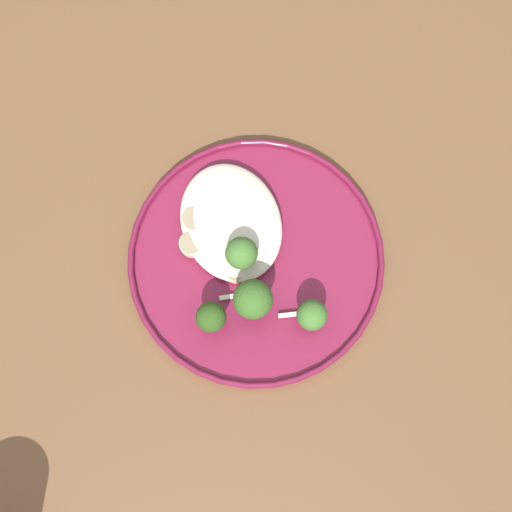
# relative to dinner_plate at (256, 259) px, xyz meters

# --- Properties ---
(ground) EXTENTS (6.00, 6.00, 0.00)m
(ground) POSITION_rel_dinner_plate_xyz_m (0.03, -0.03, -0.75)
(ground) COLOR #2D2B28
(wooden_dining_table) EXTENTS (1.40, 1.00, 0.74)m
(wooden_dining_table) POSITION_rel_dinner_plate_xyz_m (0.03, -0.03, -0.09)
(wooden_dining_table) COLOR brown
(wooden_dining_table) RESTS_ON ground
(dinner_plate) EXTENTS (0.29, 0.29, 0.02)m
(dinner_plate) POSITION_rel_dinner_plate_xyz_m (0.00, 0.00, 0.00)
(dinner_plate) COLOR maroon
(dinner_plate) RESTS_ON wooden_dining_table
(noodle_bed) EXTENTS (0.14, 0.11, 0.02)m
(noodle_bed) POSITION_rel_dinner_plate_xyz_m (-0.05, -0.01, 0.01)
(noodle_bed) COLOR beige
(noodle_bed) RESTS_ON dinner_plate
(seared_scallop_rear_pale) EXTENTS (0.03, 0.03, 0.01)m
(seared_scallop_rear_pale) POSITION_rel_dinner_plate_xyz_m (-0.05, -0.03, 0.01)
(seared_scallop_rear_pale) COLOR #E5C689
(seared_scallop_rear_pale) RESTS_ON dinner_plate
(seared_scallop_tilted_round) EXTENTS (0.03, 0.03, 0.01)m
(seared_scallop_tilted_round) POSITION_rel_dinner_plate_xyz_m (-0.03, -0.01, 0.01)
(seared_scallop_tilted_round) COLOR #E5C689
(seared_scallop_tilted_round) RESTS_ON dinner_plate
(seared_scallop_tiny_bay) EXTENTS (0.02, 0.02, 0.02)m
(seared_scallop_tiny_bay) POSITION_rel_dinner_plate_xyz_m (-0.06, -0.01, 0.01)
(seared_scallop_tiny_bay) COLOR #E5C689
(seared_scallop_tiny_bay) RESTS_ON dinner_plate
(seared_scallop_on_noodles) EXTENTS (0.03, 0.03, 0.01)m
(seared_scallop_on_noodles) POSITION_rel_dinner_plate_xyz_m (-0.04, -0.06, 0.01)
(seared_scallop_on_noodles) COLOR beige
(seared_scallop_on_noodles) RESTS_ON dinner_plate
(seared_scallop_large_seared) EXTENTS (0.02, 0.02, 0.01)m
(seared_scallop_large_seared) POSITION_rel_dinner_plate_xyz_m (0.01, -0.03, 0.01)
(seared_scallop_large_seared) COLOR beige
(seared_scallop_large_seared) RESTS_ON dinner_plate
(seared_scallop_front_small) EXTENTS (0.03, 0.03, 0.02)m
(seared_scallop_front_small) POSITION_rel_dinner_plate_xyz_m (-0.06, -0.05, 0.01)
(seared_scallop_front_small) COLOR beige
(seared_scallop_front_small) RESTS_ON dinner_plate
(broccoli_floret_tall_stalk) EXTENTS (0.04, 0.04, 0.06)m
(broccoli_floret_tall_stalk) POSITION_rel_dinner_plate_xyz_m (-0.00, -0.02, 0.04)
(broccoli_floret_tall_stalk) COLOR #7A994C
(broccoli_floret_tall_stalk) RESTS_ON dinner_plate
(broccoli_floret_right_tilted) EXTENTS (0.03, 0.03, 0.05)m
(broccoli_floret_right_tilted) POSITION_rel_dinner_plate_xyz_m (0.08, 0.03, 0.03)
(broccoli_floret_right_tilted) COLOR #7A994C
(broccoli_floret_right_tilted) RESTS_ON dinner_plate
(broccoli_floret_small_sprig) EXTENTS (0.03, 0.03, 0.05)m
(broccoli_floret_small_sprig) POSITION_rel_dinner_plate_xyz_m (0.05, -0.07, 0.03)
(broccoli_floret_small_sprig) COLOR #89A356
(broccoli_floret_small_sprig) RESTS_ON dinner_plate
(broccoli_floret_beside_noodles) EXTENTS (0.04, 0.04, 0.06)m
(broccoli_floret_beside_noodles) POSITION_rel_dinner_plate_xyz_m (0.05, -0.02, 0.04)
(broccoli_floret_beside_noodles) COLOR #7A994C
(broccoli_floret_beside_noodles) RESTS_ON dinner_plate
(onion_sliver_long_sliver) EXTENTS (0.01, 0.05, 0.00)m
(onion_sliver_long_sliver) POSITION_rel_dinner_plate_xyz_m (0.04, -0.03, 0.01)
(onion_sliver_long_sliver) COLOR silver
(onion_sliver_long_sliver) RESTS_ON dinner_plate
(onion_sliver_pale_crescent) EXTENTS (0.02, 0.05, 0.00)m
(onion_sliver_pale_crescent) POSITION_rel_dinner_plate_xyz_m (0.08, 0.03, 0.01)
(onion_sliver_pale_crescent) COLOR silver
(onion_sliver_pale_crescent) RESTS_ON dinner_plate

